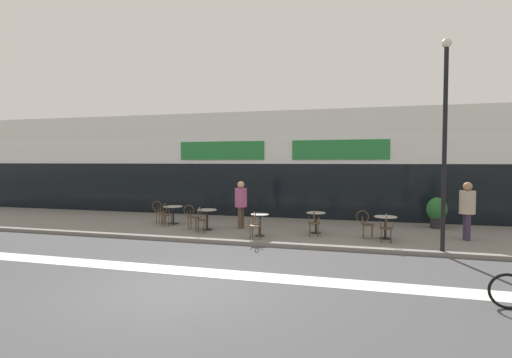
# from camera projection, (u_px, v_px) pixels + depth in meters

# --- Properties ---
(ground_plane) EXTENTS (120.00, 120.00, 0.00)m
(ground_plane) POSITION_uv_depth(u_px,v_px,m) (174.00, 290.00, 8.16)
(ground_plane) COLOR #424244
(sidewalk_slab) EXTENTS (40.00, 5.50, 0.12)m
(sidewalk_slab) POSITION_uv_depth(u_px,v_px,m) (263.00, 229.00, 15.14)
(sidewalk_slab) COLOR slate
(sidewalk_slab) RESTS_ON ground
(storefront_facade) EXTENTS (40.00, 4.06, 4.87)m
(storefront_facade) POSITION_uv_depth(u_px,v_px,m) (287.00, 165.00, 19.57)
(storefront_facade) COLOR silver
(storefront_facade) RESTS_ON ground
(bike_lane_stripe) EXTENTS (36.00, 0.70, 0.01)m
(bike_lane_stripe) POSITION_uv_depth(u_px,v_px,m) (200.00, 272.00, 9.46)
(bike_lane_stripe) COLOR silver
(bike_lane_stripe) RESTS_ON ground
(bistro_table_0) EXTENTS (0.76, 0.76, 0.71)m
(bistro_table_0) POSITION_uv_depth(u_px,v_px,m) (173.00, 211.00, 16.02)
(bistro_table_0) COLOR black
(bistro_table_0) RESTS_ON sidewalk_slab
(bistro_table_1) EXTENTS (0.71, 0.71, 0.74)m
(bistro_table_1) POSITION_uv_depth(u_px,v_px,m) (207.00, 215.00, 14.61)
(bistro_table_1) COLOR black
(bistro_table_1) RESTS_ON sidewalk_slab
(bistro_table_2) EXTENTS (0.61, 0.61, 0.74)m
(bistro_table_2) POSITION_uv_depth(u_px,v_px,m) (260.00, 221.00, 13.38)
(bistro_table_2) COLOR black
(bistro_table_2) RESTS_ON sidewalk_slab
(bistro_table_3) EXTENTS (0.66, 0.66, 0.73)m
(bistro_table_3) POSITION_uv_depth(u_px,v_px,m) (316.00, 218.00, 13.90)
(bistro_table_3) COLOR black
(bistro_table_3) RESTS_ON sidewalk_slab
(bistro_table_4) EXTENTS (0.72, 0.72, 0.73)m
(bistro_table_4) POSITION_uv_depth(u_px,v_px,m) (385.00, 223.00, 12.90)
(bistro_table_4) COLOR black
(bistro_table_4) RESTS_ON sidewalk_slab
(cafe_chair_0_near) EXTENTS (0.45, 0.60, 0.90)m
(cafe_chair_0_near) POSITION_uv_depth(u_px,v_px,m) (166.00, 213.00, 15.42)
(cafe_chair_0_near) COLOR #4C3823
(cafe_chair_0_near) RESTS_ON sidewalk_slab
(cafe_chair_0_side) EXTENTS (0.59, 0.44, 0.90)m
(cafe_chair_0_side) POSITION_uv_depth(u_px,v_px,m) (159.00, 210.00, 16.18)
(cafe_chair_0_side) COLOR #4C3823
(cafe_chair_0_side) RESTS_ON sidewalk_slab
(cafe_chair_1_near) EXTENTS (0.45, 0.60, 0.90)m
(cafe_chair_1_near) POSITION_uv_depth(u_px,v_px,m) (201.00, 218.00, 14.00)
(cafe_chair_1_near) COLOR #4C3823
(cafe_chair_1_near) RESTS_ON sidewalk_slab
(cafe_chair_1_side) EXTENTS (0.59, 0.43, 0.90)m
(cafe_chair_1_side) POSITION_uv_depth(u_px,v_px,m) (191.00, 215.00, 14.77)
(cafe_chair_1_side) COLOR #4C3823
(cafe_chair_1_side) RESTS_ON sidewalk_slab
(cafe_chair_2_near) EXTENTS (0.41, 0.58, 0.90)m
(cafe_chair_2_near) POSITION_uv_depth(u_px,v_px,m) (255.00, 224.00, 12.77)
(cafe_chair_2_near) COLOR #4C3823
(cafe_chair_2_near) RESTS_ON sidewalk_slab
(cafe_chair_3_near) EXTENTS (0.44, 0.59, 0.90)m
(cafe_chair_3_near) POSITION_uv_depth(u_px,v_px,m) (314.00, 221.00, 13.30)
(cafe_chair_3_near) COLOR #4C3823
(cafe_chair_3_near) RESTS_ON sidewalk_slab
(cafe_chair_4_near) EXTENTS (0.41, 0.58, 0.90)m
(cafe_chair_4_near) POSITION_uv_depth(u_px,v_px,m) (386.00, 226.00, 12.30)
(cafe_chair_4_near) COLOR #4C3823
(cafe_chair_4_near) RESTS_ON sidewalk_slab
(cafe_chair_4_side) EXTENTS (0.58, 0.42, 0.90)m
(cafe_chair_4_side) POSITION_uv_depth(u_px,v_px,m) (365.00, 222.00, 13.06)
(cafe_chair_4_side) COLOR #4C3823
(cafe_chair_4_side) RESTS_ON sidewalk_slab
(planter_pot) EXTENTS (0.73, 0.73, 1.16)m
(planter_pot) POSITION_uv_depth(u_px,v_px,m) (437.00, 211.00, 14.95)
(planter_pot) COLOR #232326
(planter_pot) RESTS_ON sidewalk_slab
(lamp_post) EXTENTS (0.26, 0.26, 5.88)m
(lamp_post) POSITION_uv_depth(u_px,v_px,m) (445.00, 131.00, 11.02)
(lamp_post) COLOR black
(lamp_post) RESTS_ON sidewalk_slab
(pedestrian_near_end) EXTENTS (0.52, 0.52, 1.77)m
(pedestrian_near_end) POSITION_uv_depth(u_px,v_px,m) (241.00, 200.00, 14.88)
(pedestrian_near_end) COLOR #4C3D2D
(pedestrian_near_end) RESTS_ON sidewalk_slab
(pedestrian_far_end) EXTENTS (0.53, 0.53, 1.85)m
(pedestrian_far_end) POSITION_uv_depth(u_px,v_px,m) (467.00, 206.00, 12.65)
(pedestrian_far_end) COLOR #382D47
(pedestrian_far_end) RESTS_ON sidewalk_slab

